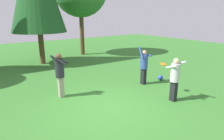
% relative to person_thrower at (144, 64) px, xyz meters
% --- Properties ---
extents(ground_plane, '(40.00, 40.00, 0.00)m').
position_rel_person_thrower_xyz_m(ground_plane, '(-2.80, -1.07, -0.97)').
color(ground_plane, '#387A2D').
extents(person_thrower, '(0.55, 0.57, 1.80)m').
position_rel_person_thrower_xyz_m(person_thrower, '(0.00, 0.00, 0.00)').
color(person_thrower, black).
rests_on(person_thrower, ground_plane).
extents(person_catcher, '(0.60, 0.66, 1.67)m').
position_rel_person_thrower_xyz_m(person_catcher, '(-0.40, -2.03, 0.02)').
color(person_catcher, black).
rests_on(person_catcher, ground_plane).
extents(person_bystander, '(0.75, 0.71, 1.77)m').
position_rel_person_thrower_xyz_m(person_bystander, '(-3.74, 0.83, 0.09)').
color(person_bystander, gray).
rests_on(person_bystander, ground_plane).
extents(frisbee, '(0.32, 0.32, 0.08)m').
position_rel_person_thrower_xyz_m(frisbee, '(-0.23, -1.30, 0.31)').
color(frisbee, orange).
extents(ball_blue, '(0.26, 0.26, 0.26)m').
position_rel_person_thrower_xyz_m(ball_blue, '(1.09, -0.11, -0.84)').
color(ball_blue, blue).
rests_on(ball_blue, ground_plane).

